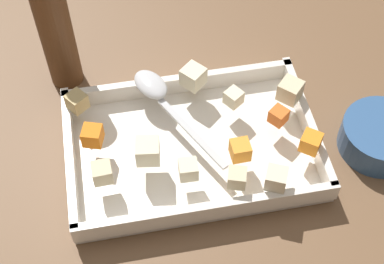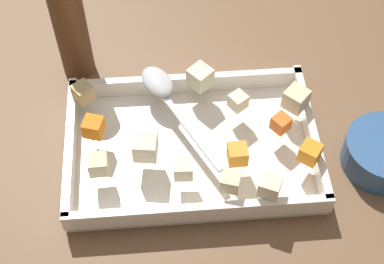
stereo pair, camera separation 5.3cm
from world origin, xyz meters
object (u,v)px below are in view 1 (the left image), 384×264
Objects in this scene: pepper_mill at (56,31)px; small_prep_bowl at (380,137)px; baking_dish at (192,149)px; serving_spoon at (156,90)px.

small_prep_bowl is at bearing 153.66° from pepper_mill.
baking_dish is 0.28m from pepper_mill.
baking_dish is at bearing -7.41° from small_prep_bowl.
baking_dish is 0.29m from small_prep_bowl.
small_prep_bowl is (-0.29, 0.04, 0.01)m from baking_dish.
small_prep_bowl is at bearing 172.59° from baking_dish.
small_prep_bowl is (-0.33, 0.13, -0.03)m from serving_spoon.
baking_dish is 0.11m from serving_spoon.
pepper_mill is 1.92× the size of small_prep_bowl.
serving_spoon is 0.90× the size of pepper_mill.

